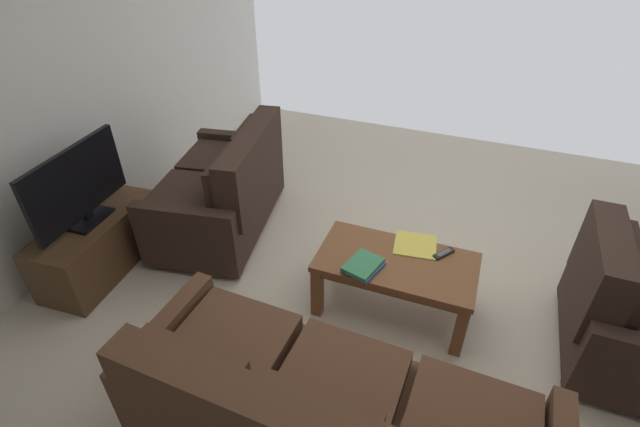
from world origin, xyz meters
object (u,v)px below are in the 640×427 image
Objects in this scene: sofa_main at (329,423)px; tv_stand at (98,244)px; book_stack at (363,266)px; tv_remote at (444,253)px; armchair_side at (635,316)px; coffee_table at (396,269)px; loose_magazine at (415,245)px; loveseat_near at (225,190)px; flat_tv at (77,186)px.

tv_stand is at bearing -20.28° from sofa_main.
book_stack is 0.55m from tv_remote.
armchair_side is 3.31× the size of book_stack.
sofa_main is at bearing 97.60° from book_stack.
armchair_side is (-1.39, -0.11, -0.01)m from coffee_table.
tv_stand and loose_magazine have the same top height.
flat_tv is at bearing 51.11° from loveseat_near.
loveseat_near is at bearing -6.13° from armchair_side.
armchair_side reaches higher than tv_remote.
loveseat_near is at bearing -105.37° from loose_magazine.
book_stack is at bearing 9.55° from armchair_side.
book_stack is 0.44m from loose_magazine.
tv_remote is (-0.32, -1.31, 0.09)m from sofa_main.
flat_tv reaches higher than tv_stand.
tv_stand is 3.58m from armchair_side.
book_stack is at bearing 156.70° from loveseat_near.
loveseat_near is at bearing -46.74° from sofa_main.
tv_remote is at bearing -167.74° from flat_tv.
loveseat_near is at bearing -15.45° from coffee_table.
loose_magazine is (-0.13, -1.34, 0.09)m from sofa_main.
loveseat_near reaches higher than tv_remote.
sofa_main is at bearing 40.99° from armchair_side.
book_stack reaches higher than tv_stand.
sofa_main is 2.28m from flat_tv.
coffee_table is 1.11× the size of armchair_side.
loveseat_near reaches higher than loose_magazine.
loveseat_near reaches higher than coffee_table.
loose_magazine is at bearing -165.99° from tv_stand.
loveseat_near reaches higher than tv_stand.
tv_remote is at bearing -103.72° from sofa_main.
coffee_table is 0.22m from loose_magazine.
tv_remote is at bearing -167.76° from tv_stand.
armchair_side is (-3.55, -0.47, -0.38)m from flat_tv.
sofa_main is at bearing 159.72° from tv_stand.
loveseat_near is (1.47, -1.57, 0.02)m from sofa_main.
sofa_main is 2.25m from tv_stand.
flat_tv is 2.32m from loose_magazine.
loveseat_near is 1.43× the size of tv_stand.
sofa_main is at bearing 133.26° from loveseat_near.
book_stack is (-1.98, -0.21, 0.24)m from tv_stand.
loveseat_near is 1.81m from tv_remote.
flat_tv is 2.01m from book_stack.
flat_tv is 3.60m from armchair_side.
sofa_main is at bearing 159.74° from flat_tv.
tv_remote is at bearing -149.36° from coffee_table.
loveseat_near is 1.66× the size of flat_tv.
book_stack is 1.78× the size of tv_remote.
loose_magazine is at bearing -126.62° from book_stack.
coffee_table is (-0.05, -1.15, 0.01)m from sofa_main.
sofa_main is 1.00m from book_stack.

